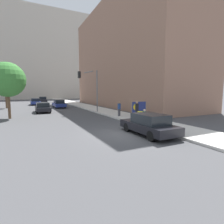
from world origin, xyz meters
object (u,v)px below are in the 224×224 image
traffic_light_pole (91,84)px  car_on_road_nearest (43,107)px  jogger_on_sidewalk (137,110)px  protest_banner (139,109)px  seated_protester (145,116)px  car_on_road_distant (35,102)px  car_on_road_midblock (59,104)px  pedestrian_behind (119,109)px  car_on_road_far_lane (43,100)px  street_tree_midblock (5,85)px  parked_car_curbside (149,124)px  street_tree_near_curb (7,80)px

traffic_light_pole → car_on_road_nearest: bearing=147.9°
jogger_on_sidewalk → protest_banner: bearing=-164.8°
jogger_on_sidewalk → seated_protester: bearing=43.4°
car_on_road_distant → jogger_on_sidewalk: bearing=-73.2°
car_on_road_nearest → car_on_road_midblock: car_on_road_midblock is taller
protest_banner → car_on_road_distant: protest_banner is taller
seated_protester → protest_banner: (1.49, 3.06, 0.23)m
pedestrian_behind → car_on_road_far_lane: (-5.48, 31.22, -0.22)m
car_on_road_midblock → car_on_road_far_lane: car_on_road_far_lane is taller
car_on_road_distant → street_tree_midblock: bearing=-129.0°
car_on_road_distant → protest_banner: bearing=-70.4°
seated_protester → street_tree_midblock: bearing=124.6°
parked_car_curbside → car_on_road_far_lane: car_on_road_far_lane is taller
pedestrian_behind → traffic_light_pole: (-1.49, 5.18, 2.91)m
jogger_on_sidewalk → protest_banner: jogger_on_sidewalk is taller
car_on_road_far_lane → pedestrian_behind: bearing=-80.0°
jogger_on_sidewalk → parked_car_curbside: jogger_on_sidewalk is taller
pedestrian_behind → parked_car_curbside: 7.99m
seated_protester → car_on_road_far_lane: size_ratio=0.29×
traffic_light_pole → street_tree_midblock: bearing=130.6°
parked_car_curbside → protest_banner: bearing=60.8°
jogger_on_sidewalk → car_on_road_midblock: 18.18m
jogger_on_sidewalk → parked_car_curbside: bearing=31.1°
street_tree_midblock → car_on_road_distant: bearing=51.0°
street_tree_near_curb → car_on_road_midblock: bearing=56.9°
street_tree_near_curb → car_on_road_nearest: bearing=50.4°
protest_banner → parked_car_curbside: 7.04m
street_tree_near_curb → pedestrian_behind: bearing=-21.9°
protest_banner → parked_car_curbside: size_ratio=0.42×
jogger_on_sidewalk → car_on_road_distant: 27.69m
pedestrian_behind → protest_banner: (1.51, -1.62, 0.06)m
protest_banner → car_on_road_midblock: bearing=108.8°
car_on_road_distant → street_tree_near_curb: (-3.35, -19.33, 3.39)m
car_on_road_midblock → street_tree_near_curb: bearing=-123.1°
car_on_road_nearest → car_on_road_far_lane: size_ratio=0.99×
protest_banner → car_on_road_distant: size_ratio=0.38×
pedestrian_behind → street_tree_near_curb: 12.15m
car_on_road_distant → car_on_road_far_lane: (2.05, 7.50, 0.04)m
car_on_road_distant → car_on_road_far_lane: size_ratio=1.15×
jogger_on_sidewalk → traffic_light_pole: bearing=-109.3°
car_on_road_midblock → street_tree_midblock: bearing=160.1°
traffic_light_pole → car_on_road_distant: size_ratio=1.15×
car_on_road_midblock → street_tree_near_curb: (-6.81, -10.43, 3.37)m
parked_car_curbside → car_on_road_far_lane: (-3.55, 38.97, 0.03)m
protest_banner → traffic_light_pole: bearing=113.8°
seated_protester → jogger_on_sidewalk: (0.45, 1.89, 0.27)m
street_tree_midblock → car_on_road_midblock: bearing=-19.9°
car_on_road_far_lane → seated_protester: bearing=-81.3°
parked_car_curbside → car_on_road_distant: bearing=100.1°
seated_protester → protest_banner: size_ratio=0.66×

